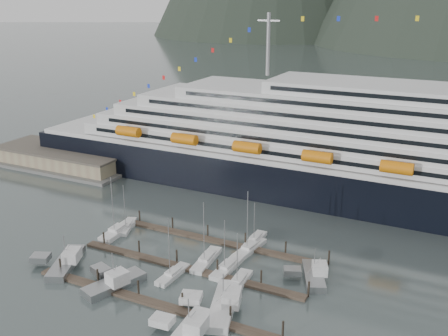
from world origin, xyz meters
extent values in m
plane|color=#3E4A49|center=(0.00, 0.00, 0.00)|extent=(1600.00, 1600.00, 0.00)
cube|color=black|center=(25.00, 55.00, 4.00)|extent=(210.00, 28.00, 12.00)
cube|color=silver|center=(25.00, 55.00, 10.50)|extent=(205.80, 27.44, 1.50)
cube|color=silver|center=(30.00, 55.00, 13.10)|extent=(185.00, 26.00, 3.20)
cube|color=black|center=(30.00, 41.95, 13.26)|extent=(175.75, 0.20, 1.00)
cube|color=silver|center=(32.00, 55.00, 16.30)|extent=(180.00, 25.00, 3.20)
cube|color=black|center=(32.00, 42.45, 16.46)|extent=(171.00, 0.20, 1.00)
cube|color=silver|center=(34.00, 55.00, 19.50)|extent=(172.00, 24.00, 3.20)
cube|color=black|center=(34.00, 42.95, 19.66)|extent=(163.40, 0.20, 1.00)
cube|color=black|center=(36.00, 43.45, 22.86)|extent=(152.00, 0.20, 1.00)
cylinder|color=gray|center=(-10.00, 55.00, 38.30)|extent=(1.00, 1.00, 16.00)
cylinder|color=orange|center=(-45.00, 40.00, 14.50)|extent=(7.00, 2.80, 2.80)
cylinder|color=orange|center=(-27.00, 40.00, 14.50)|extent=(7.00, 2.80, 2.80)
cylinder|color=orange|center=(-9.00, 40.00, 14.50)|extent=(7.00, 2.80, 2.80)
cylinder|color=orange|center=(9.00, 40.00, 14.50)|extent=(7.00, 2.80, 2.80)
cylinder|color=orange|center=(27.00, 40.00, 14.50)|extent=(7.00, 2.80, 2.80)
cube|color=#595956|center=(-72.00, 42.00, 0.30)|extent=(46.00, 20.00, 1.20)
cube|color=gray|center=(-72.00, 42.00, 2.50)|extent=(42.00, 16.00, 5.00)
cube|color=#595147|center=(-72.00, 42.00, 5.20)|extent=(43.00, 17.00, 0.60)
cube|color=#3F3329|center=(-5.00, -10.00, 0.25)|extent=(48.00, 2.00, 0.50)
cylinder|color=black|center=(-26.00, -8.90, 1.40)|extent=(0.36, 0.36, 3.20)
cylinder|color=black|center=(-17.00, -8.90, 1.40)|extent=(0.36, 0.36, 3.20)
cylinder|color=black|center=(-8.00, -8.90, 1.40)|extent=(0.36, 0.36, 3.20)
cylinder|color=black|center=(1.00, -8.90, 1.40)|extent=(0.36, 0.36, 3.20)
cylinder|color=black|center=(10.00, -8.90, 1.40)|extent=(0.36, 0.36, 3.20)
cylinder|color=black|center=(19.00, -8.90, 1.40)|extent=(0.36, 0.36, 3.20)
cube|color=#3F3329|center=(-5.00, 3.00, 0.25)|extent=(48.00, 2.00, 0.50)
cylinder|color=black|center=(-26.00, 4.10, 1.40)|extent=(0.36, 0.36, 3.20)
cylinder|color=black|center=(-17.00, 4.10, 1.40)|extent=(0.36, 0.36, 3.20)
cylinder|color=black|center=(-8.00, 4.10, 1.40)|extent=(0.36, 0.36, 3.20)
cylinder|color=black|center=(1.00, 4.10, 1.40)|extent=(0.36, 0.36, 3.20)
cylinder|color=black|center=(10.00, 4.10, 1.40)|extent=(0.36, 0.36, 3.20)
cylinder|color=black|center=(19.00, 4.10, 1.40)|extent=(0.36, 0.36, 3.20)
cube|color=#3F3329|center=(-5.00, 16.00, 0.25)|extent=(48.00, 2.00, 0.50)
cylinder|color=black|center=(-26.00, 17.10, 1.40)|extent=(0.36, 0.36, 3.20)
cylinder|color=black|center=(-17.00, 17.10, 1.40)|extent=(0.36, 0.36, 3.20)
cylinder|color=black|center=(-8.00, 17.10, 1.40)|extent=(0.36, 0.36, 3.20)
cylinder|color=black|center=(1.00, 17.10, 1.40)|extent=(0.36, 0.36, 3.20)
cylinder|color=black|center=(10.00, 17.10, 1.40)|extent=(0.36, 0.36, 3.20)
cylinder|color=black|center=(19.00, 17.10, 1.40)|extent=(0.36, 0.36, 3.20)
cube|color=silver|center=(-27.00, 9.89, 0.25)|extent=(3.49, 10.46, 1.61)
cube|color=silver|center=(-27.00, 9.89, 1.32)|extent=(2.47, 3.72, 0.92)
cylinder|color=gray|center=(-26.95, 8.86, 7.35)|extent=(0.18, 0.18, 12.64)
cube|color=silver|center=(-6.11, -0.56, 0.25)|extent=(2.61, 8.84, 1.23)
cube|color=silver|center=(-6.11, -0.56, 1.01)|extent=(1.87, 3.13, 0.70)
cylinder|color=gray|center=(-6.15, -1.43, 6.59)|extent=(0.14, 0.14, 11.60)
cube|color=silver|center=(2.04, 6.06, 0.25)|extent=(2.90, 9.66, 1.41)
cube|color=silver|center=(2.04, 6.06, 1.16)|extent=(2.11, 3.41, 0.81)
cylinder|color=gray|center=(2.01, 5.10, 5.89)|extent=(0.16, 0.16, 9.96)
cube|color=silver|center=(-3.05, 7.20, 0.25)|extent=(3.62, 11.01, 1.38)
cube|color=silver|center=(-3.05, 7.20, 1.13)|extent=(2.33, 3.96, 0.79)
cylinder|color=gray|center=(-2.95, 6.12, 7.04)|extent=(0.16, 0.16, 12.31)
cube|color=silver|center=(-26.76, 13.16, 0.25)|extent=(5.20, 9.14, 1.24)
cube|color=silver|center=(-26.76, 13.16, 1.02)|extent=(2.73, 3.53, 0.71)
cylinder|color=gray|center=(-26.46, 12.32, 5.81)|extent=(0.14, 0.14, 10.03)
cube|color=silver|center=(2.07, 20.00, 0.25)|extent=(2.39, 8.09, 1.26)
cube|color=silver|center=(2.07, 20.00, 1.03)|extent=(1.81, 2.84, 0.72)
cylinder|color=gray|center=(2.08, 19.19, 5.02)|extent=(0.14, 0.14, 8.42)
cube|color=silver|center=(2.68, 15.49, 0.25)|extent=(3.76, 10.52, 1.37)
cube|color=silver|center=(2.68, 15.49, 1.13)|extent=(2.38, 3.81, 0.78)
cylinder|color=gray|center=(2.56, 14.47, 7.22)|extent=(0.16, 0.16, 12.68)
cube|color=silver|center=(6.25, 2.41, 0.25)|extent=(3.07, 8.84, 1.35)
cube|color=silver|center=(6.25, 2.41, 1.11)|extent=(2.13, 3.16, 0.77)
cylinder|color=gray|center=(6.31, 1.54, 5.78)|extent=(0.15, 0.15, 9.82)
cube|color=gray|center=(-27.00, -6.34, 0.35)|extent=(8.55, 13.58, 2.03)
cube|color=gray|center=(-31.61, -8.31, 1.63)|extent=(4.32, 4.03, 1.22)
cube|color=silver|center=(-25.79, -5.82, 2.34)|extent=(4.17, 4.76, 2.23)
cube|color=black|center=(-25.79, -5.82, 3.15)|extent=(3.88, 4.44, 0.51)
cylinder|color=gray|center=(-27.00, -6.34, 4.06)|extent=(0.16, 0.16, 5.08)
cube|color=gray|center=(-13.56, -8.56, 0.35)|extent=(7.60, 12.38, 2.14)
cube|color=gray|center=(-17.77, -7.05, 1.71)|extent=(4.30, 3.67, 1.28)
cube|color=silver|center=(-12.45, -8.95, 2.46)|extent=(4.01, 4.34, 2.35)
cube|color=black|center=(-12.45, -8.95, 3.32)|extent=(3.73, 4.04, 0.54)
cylinder|color=gray|center=(-13.56, -8.56, 4.28)|extent=(0.17, 0.17, 5.35)
cube|color=silver|center=(7.26, -6.02, 0.35)|extent=(7.93, 15.05, 2.09)
cube|color=silver|center=(1.97, -7.67, 1.67)|extent=(4.34, 4.12, 1.25)
cube|color=silver|center=(8.66, -5.58, 2.40)|extent=(4.09, 5.05, 2.29)
cube|color=black|center=(8.66, -5.58, 3.23)|extent=(3.81, 4.71, 0.52)
cylinder|color=gray|center=(7.26, -6.02, 4.17)|extent=(0.17, 0.17, 5.21)
cube|color=silver|center=(5.81, -15.00, 0.35)|extent=(4.59, 12.63, 2.07)
cube|color=silver|center=(1.11, -15.33, 1.65)|extent=(3.70, 2.97, 1.24)
cube|color=silver|center=(7.04, -14.91, 2.38)|extent=(3.15, 3.91, 2.27)
cube|color=black|center=(7.04, -14.91, 3.20)|extent=(2.93, 3.65, 0.52)
cylinder|color=gray|center=(5.81, -15.00, 4.13)|extent=(0.17, 0.17, 5.17)
cube|color=gray|center=(18.00, 10.41, 0.35)|extent=(7.31, 11.03, 1.91)
cube|color=gray|center=(14.32, 8.84, 1.53)|extent=(3.90, 3.41, 1.15)
cube|color=silver|center=(18.97, 10.83, 2.20)|extent=(3.71, 3.96, 2.11)
cube|color=black|center=(18.97, 10.83, 2.97)|extent=(3.45, 3.69, 0.48)
cylinder|color=gray|center=(18.00, 10.41, 3.83)|extent=(0.15, 0.15, 4.78)
camera|label=1|loc=(41.35, -74.57, 50.69)|focal=42.00mm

